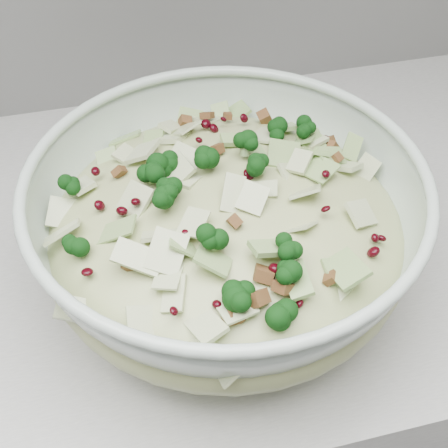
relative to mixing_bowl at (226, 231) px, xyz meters
name	(u,v)px	position (x,y,z in m)	size (l,w,h in m)	color
mixing_bowl	(226,231)	(0.00, 0.00, 0.00)	(0.44, 0.44, 0.15)	#B7CABC
salad	(226,213)	(0.00, 0.00, 0.02)	(0.48, 0.48, 0.15)	tan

